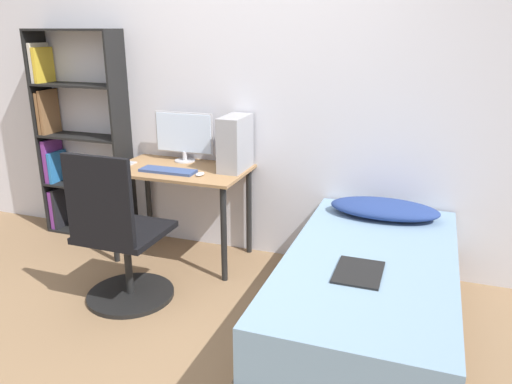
# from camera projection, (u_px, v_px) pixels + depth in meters

# --- Properties ---
(ground_plane) EXTENTS (14.00, 14.00, 0.00)m
(ground_plane) POSITION_uv_depth(u_px,v_px,m) (140.00, 352.00, 2.82)
(ground_plane) COLOR #846647
(wall_back) EXTENTS (8.00, 0.05, 2.50)m
(wall_back) POSITION_uv_depth(u_px,v_px,m) (238.00, 96.00, 3.80)
(wall_back) COLOR silver
(wall_back) RESTS_ON ground_plane
(desk) EXTENTS (1.02, 0.61, 0.73)m
(desk) POSITION_uv_depth(u_px,v_px,m) (181.00, 183.00, 3.82)
(desk) COLOR #997047
(desk) RESTS_ON ground_plane
(bookshelf) EXTENTS (0.79, 0.26, 1.74)m
(bookshelf) POSITION_uv_depth(u_px,v_px,m) (72.00, 139.00, 4.26)
(bookshelf) COLOR black
(bookshelf) RESTS_ON ground_plane
(office_chair) EXTENTS (0.58, 0.58, 1.04)m
(office_chair) POSITION_uv_depth(u_px,v_px,m) (120.00, 247.00, 3.22)
(office_chair) COLOR black
(office_chair) RESTS_ON ground_plane
(bed) EXTENTS (0.96, 1.86, 0.52)m
(bed) POSITION_uv_depth(u_px,v_px,m) (367.00, 298.00, 2.88)
(bed) COLOR #4C3D2D
(bed) RESTS_ON ground_plane
(pillow) EXTENTS (0.73, 0.36, 0.11)m
(pillow) POSITION_uv_depth(u_px,v_px,m) (384.00, 209.00, 3.38)
(pillow) COLOR navy
(pillow) RESTS_ON bed
(magazine) EXTENTS (0.24, 0.32, 0.01)m
(magazine) POSITION_uv_depth(u_px,v_px,m) (359.00, 272.00, 2.61)
(magazine) COLOR black
(magazine) RESTS_ON bed
(monitor) EXTENTS (0.49, 0.16, 0.39)m
(monitor) POSITION_uv_depth(u_px,v_px,m) (184.00, 135.00, 3.92)
(monitor) COLOR #B7B7BC
(monitor) RESTS_ON desk
(keyboard) EXTENTS (0.42, 0.14, 0.02)m
(keyboard) POSITION_uv_depth(u_px,v_px,m) (168.00, 171.00, 3.68)
(keyboard) COLOR #33477A
(keyboard) RESTS_ON desk
(pc_tower) EXTENTS (0.17, 0.34, 0.40)m
(pc_tower) POSITION_uv_depth(u_px,v_px,m) (235.00, 143.00, 3.69)
(pc_tower) COLOR #99999E
(pc_tower) RESTS_ON desk
(mouse) EXTENTS (0.06, 0.09, 0.02)m
(mouse) POSITION_uv_depth(u_px,v_px,m) (200.00, 174.00, 3.60)
(mouse) COLOR silver
(mouse) RESTS_ON desk
(phone) EXTENTS (0.07, 0.14, 0.01)m
(phone) POSITION_uv_depth(u_px,v_px,m) (128.00, 164.00, 3.88)
(phone) COLOR #B7B7BC
(phone) RESTS_ON desk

